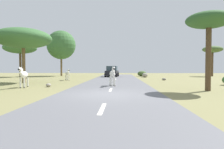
{
  "coord_description": "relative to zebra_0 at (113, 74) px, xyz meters",
  "views": [
    {
      "loc": [
        0.83,
        -10.94,
        1.51
      ],
      "look_at": [
        -0.06,
        9.52,
        0.81
      ],
      "focal_mm": 31.59,
      "sensor_mm": 36.0,
      "label": 1
    }
  ],
  "objects": [
    {
      "name": "zebra_0",
      "position": [
        0.0,
        0.0,
        0.0
      ],
      "size": [
        0.62,
        1.68,
        1.59
      ],
      "rotation": [
        0.0,
        0.0,
        3.32
      ],
      "color": "silver",
      "rests_on": "road"
    },
    {
      "name": "tree_1",
      "position": [
        16.86,
        19.75,
        3.67
      ],
      "size": [
        3.39,
        3.39,
        5.36
      ],
      "color": "#4C3823",
      "rests_on": "ground_plane"
    },
    {
      "name": "tree_5",
      "position": [
        -9.05,
        3.45,
        3.42
      ],
      "size": [
        5.56,
        5.56,
        5.4
      ],
      "color": "brown",
      "rests_on": "ground_plane"
    },
    {
      "name": "car_0",
      "position": [
        -0.76,
        16.44,
        -0.15
      ],
      "size": [
        2.26,
        4.46,
        1.74
      ],
      "rotation": [
        0.0,
        0.0,
        3.07
      ],
      "color": "black",
      "rests_on": "road"
    },
    {
      "name": "zebra_1",
      "position": [
        -5.74,
        7.54,
        -0.17
      ],
      "size": [
        0.95,
        1.33,
        1.39
      ],
      "rotation": [
        0.0,
        0.0,
        3.68
      ],
      "color": "silver",
      "rests_on": "ground_plane"
    },
    {
      "name": "bush_0",
      "position": [
        4.42,
        19.04,
        -0.53
      ],
      "size": [
        1.57,
        1.42,
        0.94
      ],
      "primitive_type": "ellipsoid",
      "color": "#425B2D",
      "rests_on": "ground_plane"
    },
    {
      "name": "rock_0",
      "position": [
        -5.04,
        -0.61,
        -0.86
      ],
      "size": [
        0.39,
        0.42,
        0.28
      ],
      "primitive_type": "ellipsoid",
      "color": "gray",
      "rests_on": "ground_plane"
    },
    {
      "name": "tree_4",
      "position": [
        -15.88,
        15.95,
        3.74
      ],
      "size": [
        5.25,
        5.25,
        5.68
      ],
      "color": "#4C3823",
      "rests_on": "ground_plane"
    },
    {
      "name": "tree_3",
      "position": [
        -10.33,
        20.2,
        4.7
      ],
      "size": [
        5.27,
        5.27,
        8.35
      ],
      "color": "brown",
      "rests_on": "ground_plane"
    },
    {
      "name": "road",
      "position": [
        -0.0,
        -4.9,
        -0.97
      ],
      "size": [
        6.0,
        64.0,
        0.05
      ],
      "primitive_type": "cube",
      "color": "slate",
      "rests_on": "ground_plane"
    },
    {
      "name": "rock_3",
      "position": [
        4.46,
        15.22,
        -0.65
      ],
      "size": [
        0.88,
        0.88,
        0.69
      ],
      "primitive_type": "ellipsoid",
      "color": "gray",
      "rests_on": "ground_plane"
    },
    {
      "name": "zebra_2",
      "position": [
        -6.7,
        -1.25,
        -0.04
      ],
      "size": [
        0.57,
        1.7,
        1.6
      ],
      "rotation": [
        0.0,
        0.0,
        3.26
      ],
      "color": "silver",
      "rests_on": "ground_plane"
    },
    {
      "name": "ground_plane",
      "position": [
        -0.18,
        -4.9,
        -1.0
      ],
      "size": [
        90.0,
        90.0,
        0.0
      ],
      "primitive_type": "plane",
      "color": "olive"
    },
    {
      "name": "lane_markings",
      "position": [
        -0.0,
        -5.9,
        -0.95
      ],
      "size": [
        0.16,
        56.0,
        0.01
      ],
      "color": "silver",
      "rests_on": "road"
    },
    {
      "name": "rock_2",
      "position": [
        5.86,
        8.01,
        -0.86
      ],
      "size": [
        0.51,
        0.37,
        0.28
      ],
      "primitive_type": "ellipsoid",
      "color": "gray",
      "rests_on": "ground_plane"
    },
    {
      "name": "tree_0",
      "position": [
        6.33,
        -2.82,
        3.44
      ],
      "size": [
        2.91,
        2.91,
        5.08
      ],
      "color": "#4C3823",
      "rests_on": "ground_plane"
    }
  ]
}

